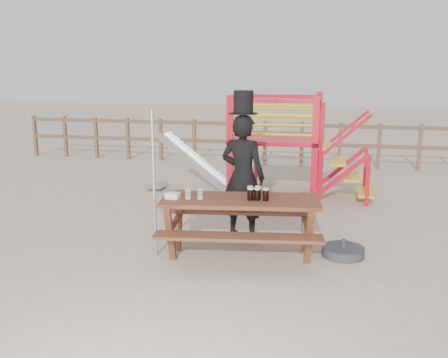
# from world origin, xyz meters

# --- Properties ---
(ground) EXTENTS (60.00, 60.00, 0.00)m
(ground) POSITION_xyz_m (0.00, 0.00, 0.00)
(ground) COLOR #C7B39B
(ground) RESTS_ON ground
(back_fence) EXTENTS (15.09, 0.09, 1.20)m
(back_fence) POSITION_xyz_m (0.00, 7.00, 0.74)
(back_fence) COLOR brown
(back_fence) RESTS_ON ground
(playground_fort) EXTENTS (4.71, 1.84, 2.10)m
(playground_fort) POSITION_xyz_m (0.12, 3.58, 1.07)
(playground_fort) COLOR red
(playground_fort) RESTS_ON ground
(picnic_table) EXTENTS (2.34, 1.77, 0.83)m
(picnic_table) POSITION_xyz_m (0.11, 0.07, 0.53)
(picnic_table) COLOR brown
(picnic_table) RESTS_ON ground
(man_with_hat) EXTENTS (0.78, 0.60, 2.26)m
(man_with_hat) POSITION_xyz_m (-0.00, 0.90, 1.01)
(man_with_hat) COLOR black
(man_with_hat) RESTS_ON ground
(metal_pole) EXTENTS (0.05, 0.05, 2.05)m
(metal_pole) POSITION_xyz_m (-1.04, -0.18, 1.03)
(metal_pole) COLOR #B2B2B7
(metal_pole) RESTS_ON ground
(parasol_base) EXTENTS (0.59, 0.59, 0.25)m
(parasol_base) POSITION_xyz_m (1.53, 0.37, 0.07)
(parasol_base) COLOR #323237
(parasol_base) RESTS_ON ground
(paper_bag) EXTENTS (0.19, 0.15, 0.08)m
(paper_bag) POSITION_xyz_m (-0.79, -0.12, 0.87)
(paper_bag) COLOR white
(paper_bag) RESTS_ON picnic_table
(stout_pints) EXTENTS (0.31, 0.20, 0.17)m
(stout_pints) POSITION_xyz_m (0.33, 0.07, 0.92)
(stout_pints) COLOR black
(stout_pints) RESTS_ON picnic_table
(empty_glasses) EXTENTS (0.25, 0.11, 0.15)m
(empty_glasses) POSITION_xyz_m (-0.50, -0.08, 0.90)
(empty_glasses) COLOR silver
(empty_glasses) RESTS_ON picnic_table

